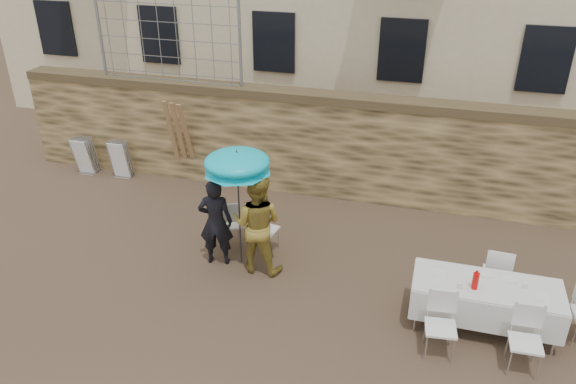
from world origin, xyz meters
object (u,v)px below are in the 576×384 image
(man_suit, at_px, (216,222))
(woman_dress, at_px, (257,224))
(table_chair_back, at_px, (497,272))
(table_chair_front_right, at_px, (526,342))
(couple_chair_right, at_px, (265,228))
(couple_chair_left, at_px, (228,223))
(banquet_table, at_px, (488,287))
(umbrella, at_px, (237,166))
(soda_bottle, at_px, (475,281))
(table_chair_front_left, at_px, (441,327))
(chair_stack_right, at_px, (123,157))
(chair_stack_left, at_px, (88,153))

(man_suit, distance_m, woman_dress, 0.75)
(woman_dress, relative_size, table_chair_back, 1.86)
(woman_dress, relative_size, table_chair_front_right, 1.86)
(woman_dress, bearing_deg, couple_chair_right, -84.01)
(woman_dress, height_order, couple_chair_left, woman_dress)
(man_suit, height_order, banquet_table, man_suit)
(woman_dress, xyz_separation_m, umbrella, (-0.35, 0.10, 0.98))
(soda_bottle, xyz_separation_m, table_chair_front_left, (-0.40, -0.60, -0.43))
(couple_chair_left, xyz_separation_m, banquet_table, (4.43, -1.08, 0.25))
(umbrella, height_order, table_chair_front_left, umbrella)
(man_suit, distance_m, umbrella, 1.14)
(man_suit, relative_size, table_chair_front_right, 1.68)
(man_suit, xyz_separation_m, chair_stack_right, (-3.41, 2.67, -0.35))
(soda_bottle, height_order, chair_stack_left, soda_bottle)
(couple_chair_left, bearing_deg, umbrella, 105.21)
(man_suit, relative_size, soda_bottle, 6.21)
(woman_dress, bearing_deg, soda_bottle, 169.83)
(couple_chair_left, relative_size, table_chair_back, 1.00)
(umbrella, xyz_separation_m, soda_bottle, (3.83, -0.78, -0.97))
(man_suit, distance_m, table_chair_front_left, 4.05)
(umbrella, bearing_deg, soda_bottle, -11.43)
(banquet_table, xyz_separation_m, chair_stack_left, (-8.74, 3.19, -0.27))
(couple_chair_left, bearing_deg, woman_dress, 117.32)
(table_chair_front_right, distance_m, chair_stack_right, 9.23)
(banquet_table, bearing_deg, table_chair_front_right, -56.31)
(woman_dress, height_order, banquet_table, woman_dress)
(man_suit, bearing_deg, couple_chair_right, -153.42)
(umbrella, xyz_separation_m, couple_chair_left, (-0.40, 0.45, -1.39))
(banquet_table, height_order, table_chair_front_left, table_chair_front_left)
(chair_stack_left, bearing_deg, woman_dress, -27.79)
(man_suit, bearing_deg, table_chair_front_left, 150.02)
(chair_stack_right, bearing_deg, soda_bottle, -23.62)
(umbrella, bearing_deg, couple_chair_left, 131.63)
(chair_stack_left, bearing_deg, table_chair_front_left, -25.83)
(umbrella, relative_size, couple_chair_right, 2.07)
(soda_bottle, distance_m, table_chair_back, 1.11)
(table_chair_back, bearing_deg, chair_stack_left, -11.77)
(man_suit, height_order, soda_bottle, man_suit)
(woman_dress, distance_m, couple_chair_right, 0.69)
(man_suit, xyz_separation_m, table_chair_front_left, (3.83, -1.28, -0.33))
(man_suit, height_order, couple_chair_right, man_suit)
(umbrella, relative_size, banquet_table, 0.95)
(banquet_table, xyz_separation_m, soda_bottle, (-0.20, -0.15, 0.17))
(couple_chair_left, distance_m, chair_stack_right, 4.01)
(couple_chair_right, xyz_separation_m, chair_stack_left, (-5.01, 2.12, -0.02))
(chair_stack_left, distance_m, chair_stack_right, 0.90)
(table_chair_back, bearing_deg, table_chair_front_left, 65.90)
(woman_dress, xyz_separation_m, table_chair_front_right, (4.18, -1.28, -0.41))
(woman_dress, distance_m, table_chair_back, 3.91)
(man_suit, xyz_separation_m, umbrella, (0.40, 0.10, 1.07))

